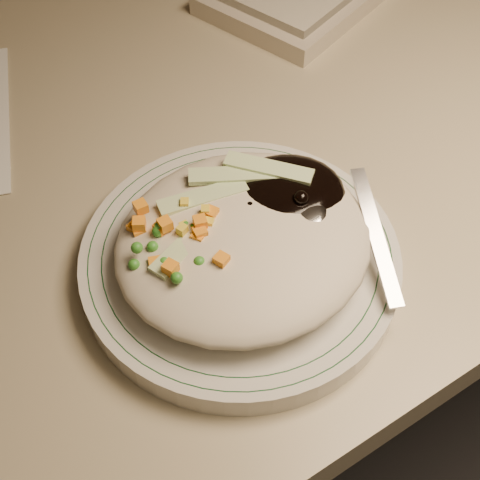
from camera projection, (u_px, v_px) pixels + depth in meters
desk at (227, 222)px, 0.81m from camera, size 1.40×0.70×0.74m
plate at (240, 261)px, 0.51m from camera, size 0.24×0.24×0.02m
plate_rim at (240, 253)px, 0.51m from camera, size 0.23×0.23×0.00m
meal at (246, 233)px, 0.49m from camera, size 0.21×0.19×0.05m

